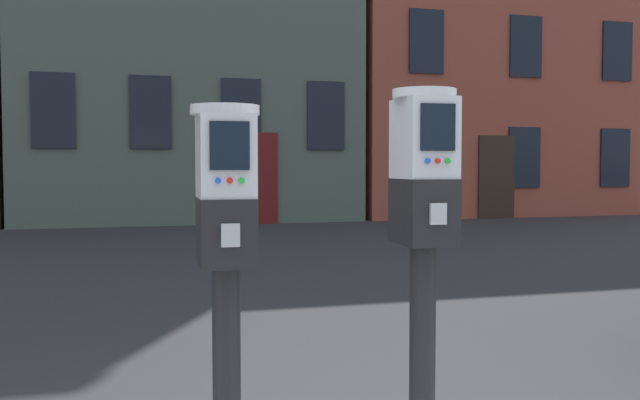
# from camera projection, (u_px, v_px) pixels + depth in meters

# --- Properties ---
(parking_meter_near_kerb) EXTENTS (0.22, 0.26, 1.42)m
(parking_meter_near_kerb) POSITION_uv_depth(u_px,v_px,m) (226.00, 246.00, 2.25)
(parking_meter_near_kerb) COLOR black
(parking_meter_near_kerb) RESTS_ON sidewalk_slab
(parking_meter_twin_adjacent) EXTENTS (0.22, 0.26, 1.49)m
(parking_meter_twin_adjacent) POSITION_uv_depth(u_px,v_px,m) (423.00, 225.00, 2.43)
(parking_meter_twin_adjacent) COLOR black
(parking_meter_twin_adjacent) RESTS_ON sidewalk_slab
(townhouse_brownstone) EXTENTS (8.25, 5.96, 11.26)m
(townhouse_brownstone) POSITION_uv_depth(u_px,v_px,m) (471.00, 19.00, 20.88)
(townhouse_brownstone) COLOR brown
(townhouse_brownstone) RESTS_ON ground_plane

